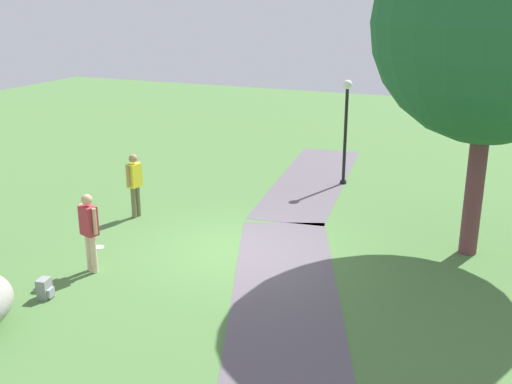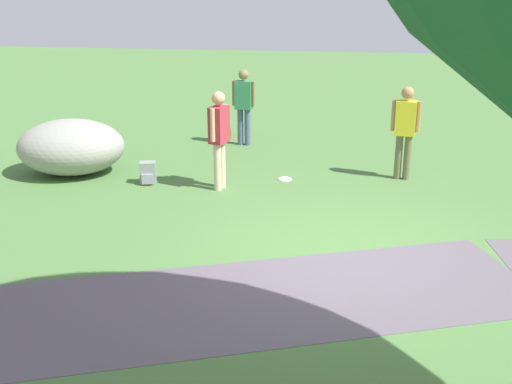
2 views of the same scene
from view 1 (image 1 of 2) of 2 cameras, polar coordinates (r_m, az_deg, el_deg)
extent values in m
plane|color=#4B753B|center=(14.06, -1.36, -5.49)|extent=(48.00, 48.00, 0.00)
cube|color=#5C545D|center=(19.46, 5.29, 1.18)|extent=(8.21, 3.13, 0.01)
cube|color=#5C545D|center=(12.09, 2.76, -9.62)|extent=(8.22, 4.81, 0.01)
cylinder|color=brown|center=(14.21, 19.85, 0.81)|extent=(0.40, 0.40, 3.33)
sphere|color=#225D31|center=(13.67, 21.39, 14.54)|extent=(4.95, 4.95, 4.95)
cylinder|color=black|center=(19.15, 8.17, 0.94)|extent=(0.20, 0.20, 0.10)
cylinder|color=black|center=(18.79, 8.36, 5.08)|extent=(0.10, 0.10, 2.93)
sphere|color=white|center=(18.50, 8.59, 9.93)|extent=(0.28, 0.28, 0.28)
cylinder|color=#646642|center=(16.37, -11.01, -0.83)|extent=(0.13, 0.13, 0.83)
cylinder|color=#646642|center=(16.26, -11.39, -0.98)|extent=(0.13, 0.13, 0.83)
cube|color=yellow|center=(16.10, -11.36, 1.54)|extent=(0.39, 0.29, 0.62)
cylinder|color=#A67F54|center=(16.25, -10.84, 1.85)|extent=(0.08, 0.08, 0.55)
cylinder|color=#A67F54|center=(15.94, -11.90, 1.47)|extent=(0.08, 0.08, 0.55)
sphere|color=#A67F54|center=(15.98, -11.45, 3.10)|extent=(0.22, 0.22, 0.22)
cylinder|color=beige|center=(13.27, -14.97, -5.64)|extent=(0.13, 0.13, 0.84)
cylinder|color=beige|center=(13.40, -15.37, -5.45)|extent=(0.13, 0.13, 0.84)
cube|color=#AD303B|center=(13.07, -15.43, -2.60)|extent=(0.34, 0.41, 0.63)
cylinder|color=tan|center=(12.88, -14.88, -2.68)|extent=(0.08, 0.08, 0.56)
cylinder|color=tan|center=(13.23, -15.99, -2.23)|extent=(0.08, 0.08, 0.56)
sphere|color=tan|center=(12.92, -15.60, -0.70)|extent=(0.23, 0.23, 0.23)
cube|color=gray|center=(12.57, -19.24, -8.53)|extent=(0.31, 0.25, 0.40)
cube|color=gray|center=(12.55, -18.68, -8.94)|extent=(0.20, 0.10, 0.18)
cylinder|color=white|center=(14.66, -14.54, -5.05)|extent=(0.25, 0.25, 0.02)
camera|label=2|loc=(12.07, 34.98, 5.03)|focal=44.30mm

